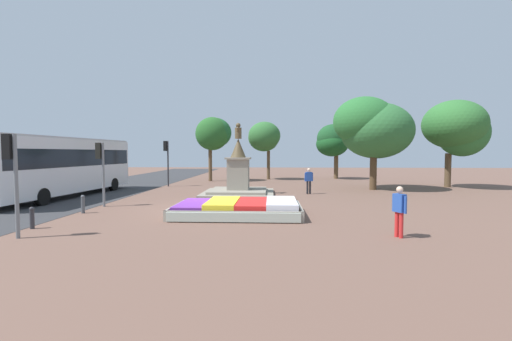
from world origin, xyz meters
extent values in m
plane|color=brown|center=(0.00, 0.00, 0.00)|extent=(92.46, 92.46, 0.00)
cube|color=#333335|center=(-9.22, 0.00, 0.01)|extent=(7.70, 80.90, 0.01)
cube|color=#38281C|center=(1.93, -1.51, 0.20)|extent=(5.30, 3.12, 0.40)
cube|color=gray|center=(1.93, -3.12, 0.22)|extent=(5.50, 0.10, 0.44)
cube|color=gray|center=(1.93, 0.10, 0.22)|extent=(5.50, 0.10, 0.44)
cube|color=gray|center=(-0.77, -1.51, 0.22)|extent=(0.10, 3.32, 0.44)
cube|color=gray|center=(4.63, -1.51, 0.22)|extent=(0.10, 3.32, 0.44)
cube|color=#72339E|center=(0.02, -1.51, 0.47)|extent=(1.28, 2.92, 0.13)
cube|color=yellow|center=(1.29, -1.51, 0.52)|extent=(1.28, 2.92, 0.24)
cube|color=red|center=(2.57, -1.51, 0.51)|extent=(1.28, 2.92, 0.21)
cube|color=white|center=(3.84, -1.51, 0.53)|extent=(1.28, 2.92, 0.26)
cube|color=#B2BCAD|center=(1.93, -3.17, 0.22)|extent=(5.23, 0.20, 0.36)
cube|color=gray|center=(1.25, 5.85, 0.08)|extent=(4.56, 4.56, 0.16)
cube|color=gray|center=(1.25, 5.85, 0.24)|extent=(3.61, 3.61, 0.16)
cube|color=gray|center=(1.25, 5.85, 1.31)|extent=(1.35, 1.35, 1.96)
cube|color=gray|center=(1.25, 5.85, 2.35)|extent=(1.59, 1.59, 0.12)
cone|color=brown|center=(1.25, 5.85, 3.01)|extent=(1.01, 1.01, 1.21)
cylinder|color=brown|center=(1.25, 5.85, 3.97)|extent=(0.43, 0.43, 0.71)
sphere|color=brown|center=(1.25, 5.85, 4.48)|extent=(0.31, 0.31, 0.31)
cylinder|color=brown|center=(1.26, 5.58, 4.11)|extent=(0.12, 0.59, 0.48)
cylinder|color=slate|center=(-4.62, -5.89, 1.65)|extent=(0.12, 0.12, 3.30)
cube|color=black|center=(-4.82, -5.91, 2.90)|extent=(0.28, 0.31, 0.80)
cylinder|color=#4B0808|center=(-4.95, -5.93, 3.17)|extent=(0.05, 0.14, 0.14)
cylinder|color=#543E08|center=(-4.95, -5.93, 2.90)|extent=(0.05, 0.14, 0.14)
cylinder|color=green|center=(-4.95, -5.93, 2.64)|extent=(0.05, 0.14, 0.14)
cylinder|color=slate|center=(-5.02, 0.49, 1.61)|extent=(0.12, 0.12, 3.21)
cube|color=black|center=(-5.22, 0.48, 2.81)|extent=(0.25, 0.29, 0.80)
cylinder|color=#4B0808|center=(-5.36, 0.48, 3.08)|extent=(0.04, 0.14, 0.14)
cylinder|color=yellow|center=(-5.36, 0.48, 2.81)|extent=(0.04, 0.14, 0.14)
cylinder|color=#0D4211|center=(-5.36, 0.48, 2.54)|extent=(0.04, 0.14, 0.14)
cylinder|color=#2D2D33|center=(-4.89, 10.78, 1.82)|extent=(0.12, 0.12, 3.65)
cube|color=black|center=(-5.09, 10.77, 3.25)|extent=(0.25, 0.28, 0.80)
cylinder|color=red|center=(-5.23, 10.77, 3.51)|extent=(0.03, 0.14, 0.14)
cylinder|color=#543E08|center=(-5.23, 10.77, 3.25)|extent=(0.03, 0.14, 0.14)
cylinder|color=#0D4211|center=(-5.23, 10.77, 2.98)|extent=(0.03, 0.14, 0.14)
cube|color=silver|center=(-9.22, 3.93, 1.93)|extent=(3.10, 11.74, 3.16)
cube|color=black|center=(-9.22, 3.93, 2.40)|extent=(3.10, 11.40, 1.01)
cube|color=#AFAFB3|center=(-9.22, 3.93, 3.56)|extent=(3.04, 11.51, 0.10)
cylinder|color=black|center=(-10.05, 7.77, 0.45)|extent=(0.34, 0.92, 0.90)
cylinder|color=black|center=(-7.90, 7.62, 0.45)|extent=(0.34, 0.92, 0.90)
cylinder|color=black|center=(-10.51, 0.81, 0.45)|extent=(0.34, 0.92, 0.90)
cylinder|color=black|center=(-8.36, 0.67, 0.45)|extent=(0.34, 0.92, 0.90)
cylinder|color=red|center=(7.54, -5.28, 0.41)|extent=(0.13, 0.13, 0.82)
cylinder|color=red|center=(7.46, -5.12, 0.41)|extent=(0.13, 0.13, 0.82)
cube|color=#264CA5|center=(7.50, -5.20, 1.11)|extent=(0.37, 0.44, 0.58)
cylinder|color=#264CA5|center=(7.61, -5.42, 1.08)|extent=(0.09, 0.09, 0.55)
cylinder|color=#264CA5|center=(7.39, -4.99, 1.08)|extent=(0.09, 0.09, 0.55)
sphere|color=beige|center=(7.50, -5.20, 1.54)|extent=(0.21, 0.21, 0.21)
cylinder|color=black|center=(5.94, 6.28, 0.43)|extent=(0.13, 0.13, 0.85)
cylinder|color=black|center=(5.77, 6.24, 0.43)|extent=(0.13, 0.13, 0.85)
cube|color=#264CA5|center=(5.85, 6.26, 1.15)|extent=(0.42, 0.30, 0.60)
cylinder|color=#264CA5|center=(6.09, 6.31, 1.12)|extent=(0.09, 0.09, 0.57)
cylinder|color=#264CA5|center=(5.62, 6.21, 1.12)|extent=(0.09, 0.09, 0.57)
sphere|color=beige|center=(5.85, 6.26, 1.59)|extent=(0.22, 0.22, 0.22)
cylinder|color=#2D2D33|center=(-5.13, -4.54, 0.33)|extent=(0.15, 0.15, 0.66)
sphere|color=#2D2D33|center=(-5.13, -4.54, 0.71)|extent=(0.17, 0.17, 0.17)
cylinder|color=#4C5156|center=(-5.04, -1.40, 0.35)|extent=(0.15, 0.15, 0.69)
sphere|color=#4C5156|center=(-5.04, -1.40, 0.74)|extent=(0.17, 0.17, 0.17)
cylinder|color=brown|center=(10.13, 19.73, 1.34)|extent=(0.44, 0.44, 2.67)
ellipsoid|color=#194C21|center=(9.65, 19.41, 3.60)|extent=(3.29, 3.61, 2.56)
ellipsoid|color=#1C4D26|center=(9.69, 19.22, 4.20)|extent=(3.27, 2.92, 2.87)
cylinder|color=#4C3823|center=(10.84, 9.06, 1.43)|extent=(0.49, 0.49, 2.87)
ellipsoid|color=#2E6834|center=(11.14, 9.46, 4.33)|extent=(5.21, 5.64, 4.09)
ellipsoid|color=#2A6B30|center=(10.15, 9.17, 5.00)|extent=(4.45, 4.27, 3.56)
cylinder|color=brown|center=(-2.45, 16.13, 1.56)|extent=(0.34, 0.34, 3.12)
ellipsoid|color=#215C2C|center=(-2.01, 16.21, 4.60)|extent=(3.17, 3.03, 2.86)
ellipsoid|color=#265C25|center=(-2.19, 15.86, 4.50)|extent=(3.16, 2.69, 3.12)
cylinder|color=brown|center=(17.30, 11.31, 1.33)|extent=(0.47, 0.47, 2.67)
ellipsoid|color=#2E6D33|center=(18.01, 10.69, 4.28)|extent=(3.77, 3.45, 3.71)
ellipsoid|color=#2F6B30|center=(17.32, 10.66, 4.86)|extent=(4.51, 4.94, 3.69)
cylinder|color=brown|center=(3.08, 18.58, 1.46)|extent=(0.32, 0.32, 2.92)
ellipsoid|color=#316931|center=(2.68, 17.88, 4.40)|extent=(3.18, 2.80, 2.77)
ellipsoid|color=#2F6E30|center=(2.61, 18.29, 4.25)|extent=(3.12, 2.84, 2.83)
ellipsoid|color=#306832|center=(2.64, 18.68, 3.98)|extent=(2.84, 2.50, 2.27)
camera|label=1|loc=(3.42, -16.24, 2.72)|focal=24.00mm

